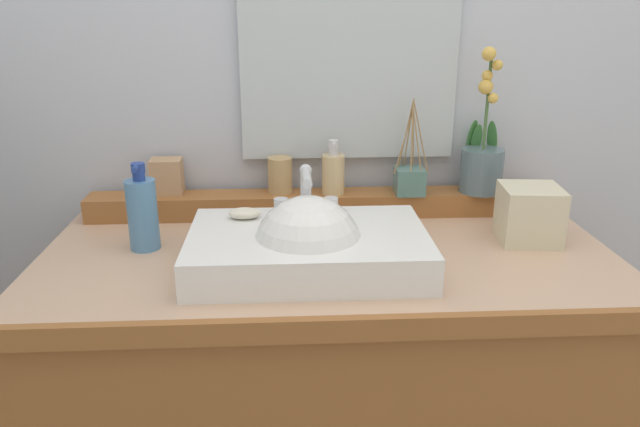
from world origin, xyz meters
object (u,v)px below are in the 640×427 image
at_px(soap_bar, 244,213).
at_px(potted_plant, 482,160).
at_px(soap_dispenser, 333,172).
at_px(sink_basin, 308,249).
at_px(reed_diffuser, 409,179).
at_px(tumbler_cup, 280,175).
at_px(lotion_bottle, 143,213).
at_px(tissue_box, 529,214).
at_px(trinket_box, 167,176).

relative_size(soap_bar, potted_plant, 0.19).
xyz_separation_m(soap_bar, soap_dispenser, (0.21, 0.23, 0.03)).
relative_size(sink_basin, reed_diffuser, 2.02).
height_order(tumbler_cup, lotion_bottle, lotion_bottle).
bearing_deg(potted_plant, soap_dispenser, 179.76).
xyz_separation_m(sink_basin, soap_dispenser, (0.08, 0.32, 0.07)).
bearing_deg(sink_basin, soap_bar, 144.64).
bearing_deg(tissue_box, tumbler_cup, 159.01).
bearing_deg(potted_plant, soap_bar, -158.87).
relative_size(sink_basin, lotion_bottle, 2.49).
bearing_deg(tissue_box, lotion_bottle, -180.00).
xyz_separation_m(potted_plant, trinket_box, (-0.80, 0.03, -0.04)).
xyz_separation_m(soap_bar, reed_diffuser, (0.40, 0.22, 0.01)).
relative_size(soap_bar, reed_diffuser, 0.29).
height_order(sink_basin, soap_dispenser, soap_dispenser).
bearing_deg(reed_diffuser, tissue_box, -38.08).
height_order(potted_plant, soap_dispenser, potted_plant).
height_order(soap_dispenser, tumbler_cup, soap_dispenser).
bearing_deg(trinket_box, potted_plant, -2.88).
xyz_separation_m(potted_plant, tissue_box, (0.06, -0.20, -0.08)).
distance_m(sink_basin, trinket_box, 0.49).
height_order(soap_dispenser, lotion_bottle, soap_dispenser).
bearing_deg(tissue_box, soap_dispenser, 155.37).
height_order(sink_basin, reed_diffuser, reed_diffuser).
relative_size(reed_diffuser, trinket_box, 2.70).
bearing_deg(reed_diffuser, potted_plant, 2.66).
distance_m(soap_bar, soap_dispenser, 0.31).
bearing_deg(tumbler_cup, lotion_bottle, -144.05).
bearing_deg(potted_plant, tissue_box, -74.39).
xyz_separation_m(tumbler_cup, reed_diffuser, (0.33, -0.03, -0.01)).
xyz_separation_m(tumbler_cup, trinket_box, (-0.29, 0.01, -0.00)).
height_order(sink_basin, soap_bar, sink_basin).
relative_size(sink_basin, potted_plant, 1.34).
distance_m(soap_bar, potted_plant, 0.63).
relative_size(potted_plant, reed_diffuser, 1.50).
distance_m(soap_bar, reed_diffuser, 0.46).
xyz_separation_m(sink_basin, potted_plant, (0.45, 0.32, 0.10)).
bearing_deg(trinket_box, sink_basin, -46.41).
relative_size(soap_dispenser, trinket_box, 1.55).
distance_m(soap_dispenser, trinket_box, 0.42).
bearing_deg(lotion_bottle, reed_diffuser, 16.73).
height_order(potted_plant, tissue_box, potted_plant).
distance_m(potted_plant, lotion_bottle, 0.84).
relative_size(sink_basin, soap_dispenser, 3.52).
bearing_deg(soap_dispenser, soap_bar, -132.51).
xyz_separation_m(soap_bar, tumbler_cup, (0.08, 0.25, 0.02)).
bearing_deg(trinket_box, soap_dispenser, -4.45).
bearing_deg(lotion_bottle, potted_plant, 13.63).
relative_size(lotion_bottle, tissue_box, 1.50).
bearing_deg(lotion_bottle, soap_dispenser, 24.59).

